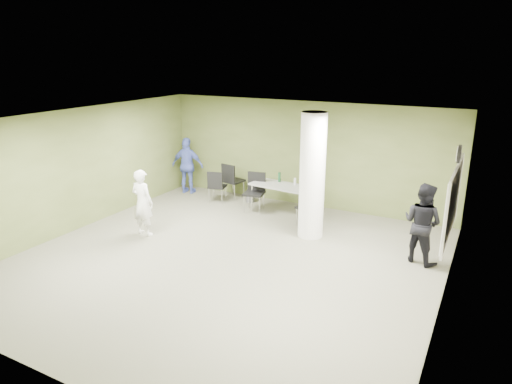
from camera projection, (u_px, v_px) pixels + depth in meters
The scene contains 17 objects.
floor at pixel (227, 260), 9.15m from camera, with size 8.00×8.00×0.00m, color #4C4A3B.
ceiling at pixel (224, 121), 8.33m from camera, with size 8.00×8.00×0.00m, color white.
wall_back at pixel (304, 154), 12.12m from camera, with size 8.00×0.02×2.80m, color #485327.
wall_left at pixel (78, 170), 10.53m from camera, with size 0.02×8.00×2.80m, color #485327.
wall_right_cream at pixel (449, 230), 6.95m from camera, with size 0.02×8.00×2.80m, color beige.
column at pixel (312, 176), 9.98m from camera, with size 0.56×0.56×2.80m, color silver.
whiteboard at pixel (453, 202), 7.96m from camera, with size 0.05×2.30×1.30m.
wall_clock at pixel (459, 154), 7.71m from camera, with size 0.06×0.32×0.32m.
folding_table at pixel (282, 187), 11.62m from camera, with size 1.66×0.86×1.01m.
wastebasket at pixel (251, 197), 12.68m from camera, with size 0.24×0.24×0.28m, color #4C4C4C.
chair_back_left at pixel (216, 184), 12.53m from camera, with size 0.54×0.54×0.90m.
chair_back_right at pixel (231, 178), 12.88m from camera, with size 0.58×0.58×1.00m.
chair_table_left at pixel (255, 189), 11.89m from camera, with size 0.59×0.59×1.01m.
chair_table_right at pixel (311, 203), 10.86m from camera, with size 0.61×0.61×0.95m.
woman_white at pixel (143, 203), 10.23m from camera, with size 0.56×0.37×1.53m, color silver.
man_black at pixel (422, 223), 8.89m from camera, with size 0.79×0.61×1.62m, color black.
man_blue at pixel (188, 166), 13.30m from camera, with size 0.97×0.40×1.65m, color #4758B0.
Camera 1 is at (4.43, -7.09, 4.01)m, focal length 32.00 mm.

